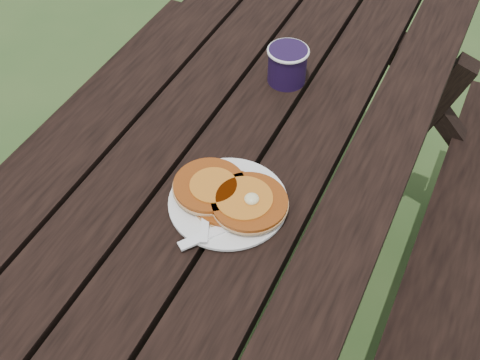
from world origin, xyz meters
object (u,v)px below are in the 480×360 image
at_px(plate, 228,203).
at_px(coffee_cup, 287,63).
at_px(pancake_stack, 230,196).
at_px(picnic_table, 227,256).

xyz_separation_m(plate, coffee_cup, (-0.05, 0.41, 0.05)).
bearing_deg(coffee_cup, plate, -83.42).
bearing_deg(plate, coffee_cup, 96.58).
xyz_separation_m(plate, pancake_stack, (0.00, 0.00, 0.02)).
xyz_separation_m(pancake_stack, coffee_cup, (-0.05, 0.41, 0.03)).
height_order(picnic_table, pancake_stack, pancake_stack).
distance_m(picnic_table, coffee_cup, 0.52).
height_order(picnic_table, plate, plate).
height_order(pancake_stack, coffee_cup, coffee_cup).
xyz_separation_m(picnic_table, plate, (0.07, -0.13, 0.39)).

